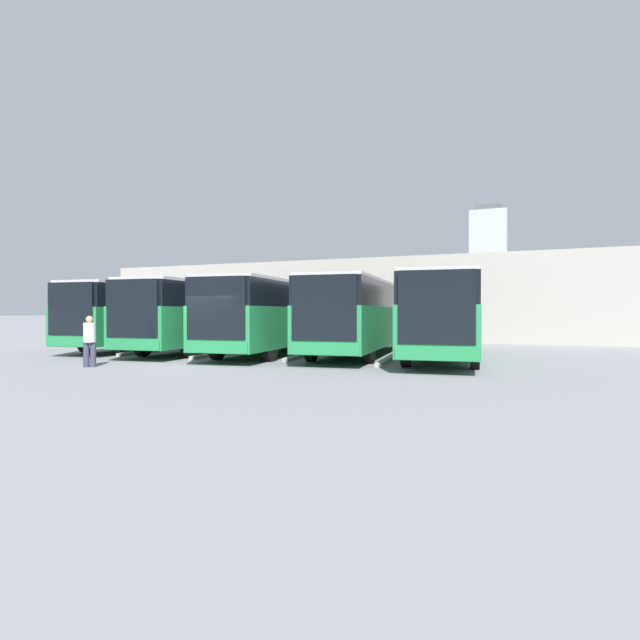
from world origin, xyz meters
The scene contains 13 objects.
ground_plane centered at (0.00, 0.00, 0.00)m, with size 600.00×600.00×0.00m, color gray.
bus_0 centered at (-7.65, -5.70, 1.85)m, with size 3.75×12.02×3.31m.
curb_divider_0 centered at (-5.74, -3.95, 0.07)m, with size 0.24×5.00×0.15m, color #9E9E99.
bus_1 centered at (-3.83, -6.20, 1.85)m, with size 3.75×12.02×3.31m.
curb_divider_1 centered at (-1.91, -4.45, 0.07)m, with size 0.24×5.00×0.15m, color #9E9E99.
bus_2 centered at (0.00, -5.48, 1.85)m, with size 3.75×12.02×3.31m.
curb_divider_2 centered at (1.91, -3.73, 0.07)m, with size 0.24×5.00×0.15m, color #9E9E99.
bus_3 centered at (3.82, -5.52, 1.85)m, with size 3.75×12.02×3.31m.
curb_divider_3 centered at (5.74, -3.77, 0.07)m, with size 0.24×5.00×0.15m, color #9E9E99.
bus_4 centered at (7.65, -6.06, 1.85)m, with size 3.75×12.02×3.31m.
pedestrian centered at (3.40, 2.20, 0.96)m, with size 0.56×0.56×1.79m.
station_building centered at (0.00, -23.39, 2.83)m, with size 40.95×15.77×5.61m.
office_tower centered at (3.53, -213.68, 23.44)m, with size 15.20×15.20×48.07m.
Camera 1 is at (-10.66, 15.27, 1.90)m, focal length 28.00 mm.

